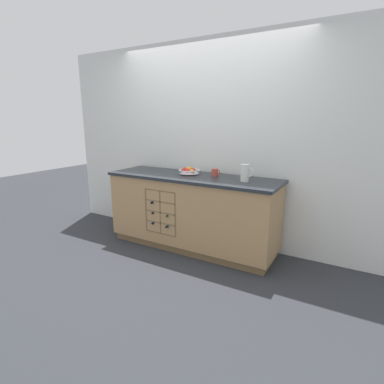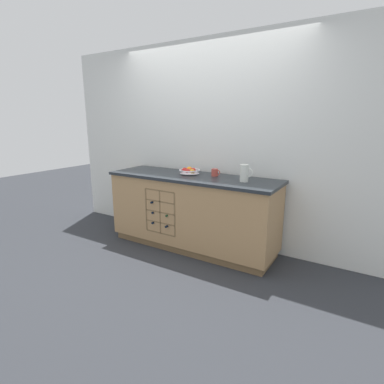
{
  "view_description": "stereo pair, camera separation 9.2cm",
  "coord_description": "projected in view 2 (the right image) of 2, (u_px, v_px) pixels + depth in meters",
  "views": [
    {
      "loc": [
        1.79,
        -3.08,
        1.58
      ],
      "look_at": [
        0.0,
        0.0,
        0.72
      ],
      "focal_mm": 28.0,
      "sensor_mm": 36.0,
      "label": 1
    },
    {
      "loc": [
        1.87,
        -3.03,
        1.58
      ],
      "look_at": [
        0.0,
        0.0,
        0.72
      ],
      "focal_mm": 28.0,
      "sensor_mm": 36.0,
      "label": 2
    }
  ],
  "objects": [
    {
      "name": "ground_plane",
      "position": [
        192.0,
        246.0,
        3.84
      ],
      "size": [
        14.0,
        14.0,
        0.0
      ],
      "primitive_type": "plane",
      "color": "#2D3035"
    },
    {
      "name": "back_wall",
      "position": [
        207.0,
        144.0,
        3.85
      ],
      "size": [
        4.5,
        0.06,
        2.55
      ],
      "primitive_type": "cube",
      "color": "silver",
      "rests_on": "ground_plane"
    },
    {
      "name": "white_pitcher",
      "position": [
        244.0,
        173.0,
        3.25
      ],
      "size": [
        0.15,
        0.1,
        0.19
      ],
      "color": "silver",
      "rests_on": "kitchen_island"
    },
    {
      "name": "ceramic_mug",
      "position": [
        215.0,
        172.0,
        3.59
      ],
      "size": [
        0.11,
        0.08,
        0.09
      ],
      "color": "#B7473D",
      "rests_on": "kitchen_island"
    },
    {
      "name": "fruit_bowl",
      "position": [
        189.0,
        171.0,
        3.73
      ],
      "size": [
        0.26,
        0.26,
        0.09
      ],
      "color": "silver",
      "rests_on": "kitchen_island"
    },
    {
      "name": "kitchen_island",
      "position": [
        192.0,
        212.0,
        3.73
      ],
      "size": [
        2.14,
        0.68,
        0.92
      ],
      "color": "brown",
      "rests_on": "ground_plane"
    }
  ]
}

